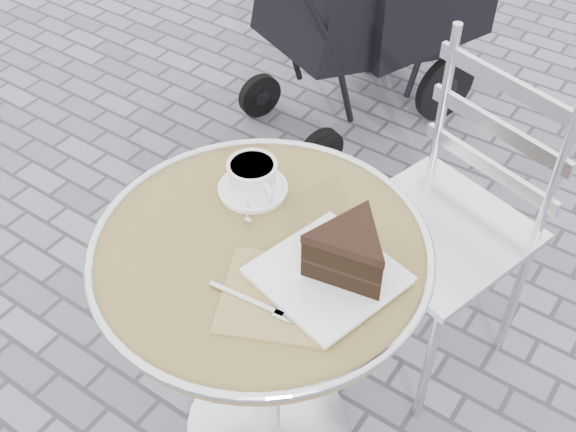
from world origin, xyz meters
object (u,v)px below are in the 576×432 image
Objects in this scene: cafe_table at (263,299)px; baby_stroller at (372,6)px; bistro_chair at (468,186)px; cappuccino_set at (253,180)px; cake_plate_set at (343,258)px.

baby_stroller reaches higher than cafe_table.
cafe_table is 0.79× the size of bistro_chair.
cafe_table is 4.29× the size of cappuccino_set.
cappuccino_set is 1.40m from baby_stroller.
baby_stroller is (-0.72, 1.41, -0.31)m from cake_plate_set.
bistro_chair is 0.84× the size of baby_stroller.
bistro_chair is at bearing -26.50° from baby_stroller.
baby_stroller is (-0.54, 1.43, -0.09)m from cafe_table.
baby_stroller is at bearing 131.21° from cake_plate_set.
cappuccino_set is at bearing -50.56° from baby_stroller.
cappuccino_set is 0.32m from cake_plate_set.
bistro_chair reaches higher than cake_plate_set.
baby_stroller is at bearing 131.76° from cappuccino_set.
baby_stroller reaches higher than cappuccino_set.
cappuccino_set is at bearing 174.35° from cake_plate_set.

